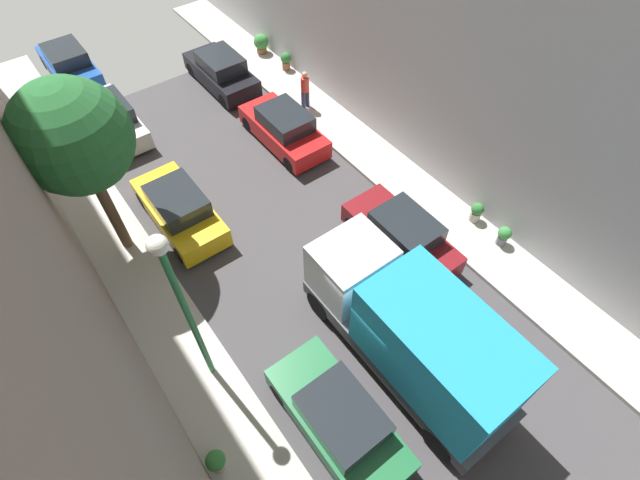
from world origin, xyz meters
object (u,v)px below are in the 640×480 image
at_px(parked_car_left_2, 339,419).
at_px(potted_plant_5, 477,212).
at_px(potted_plant_0, 286,60).
at_px(potted_plant_4, 216,461).
at_px(potted_plant_3, 504,235).
at_px(lamp_post, 181,298).
at_px(parked_car_right_4, 221,71).
at_px(parked_car_right_3, 284,128).
at_px(parked_car_left_3, 179,209).
at_px(delivery_truck, 414,333).
at_px(street_tree_0, 73,138).
at_px(pedestrian, 305,89).
at_px(potted_plant_2, 261,43).
at_px(parked_car_left_5, 69,64).
at_px(parked_car_left_4, 111,119).
at_px(parked_car_right_2, 402,235).

xyz_separation_m(parked_car_left_2, potted_plant_5, (8.33, 2.74, -0.15)).
xyz_separation_m(potted_plant_0, potted_plant_4, (-11.39, -13.66, -0.03)).
xyz_separation_m(potted_plant_3, potted_plant_5, (0.08, 1.28, -0.01)).
bearing_deg(parked_car_left_2, potted_plant_0, 60.27).
bearing_deg(lamp_post, parked_car_left_2, -60.62).
height_order(parked_car_right_4, potted_plant_0, parked_car_right_4).
bearing_deg(potted_plant_4, parked_car_right_3, 48.19).
height_order(parked_car_left_3, delivery_truck, delivery_truck).
distance_m(potted_plant_0, potted_plant_5, 11.95).
height_order(street_tree_0, potted_plant_3, street_tree_0).
xyz_separation_m(pedestrian, potted_plant_4, (-10.39, -10.69, -0.48)).
distance_m(parked_car_left_3, potted_plant_5, 10.41).
height_order(pedestrian, potted_plant_4, pedestrian).
xyz_separation_m(parked_car_right_4, potted_plant_2, (2.85, 1.09, -0.06)).
xyz_separation_m(parked_car_right_4, potted_plant_3, (2.85, -14.10, -0.14)).
distance_m(parked_car_right_4, potted_plant_0, 3.12).
distance_m(parked_car_left_5, street_tree_0, 12.09).
height_order(parked_car_left_2, street_tree_0, street_tree_0).
bearing_deg(potted_plant_0, parked_car_left_2, -119.73).
distance_m(parked_car_left_3, parked_car_left_5, 11.38).
height_order(pedestrian, lamp_post, lamp_post).
height_order(parked_car_left_3, parked_car_left_4, same).
relative_size(potted_plant_0, potted_plant_4, 1.07).
bearing_deg(pedestrian, lamp_post, -138.06).
bearing_deg(lamp_post, parked_car_right_3, 44.02).
relative_size(parked_car_left_2, pedestrian, 2.44).
xyz_separation_m(parked_car_left_4, parked_car_right_4, (5.40, 0.33, 0.00)).
xyz_separation_m(parked_car_right_2, potted_plant_4, (-8.40, -2.42, -0.13)).
bearing_deg(parked_car_right_3, street_tree_0, -170.09).
bearing_deg(pedestrian, potted_plant_4, -134.20).
bearing_deg(street_tree_0, parked_car_left_3, -4.46).
bearing_deg(potted_plant_4, parked_car_right_2, 16.08).
distance_m(potted_plant_3, potted_plant_5, 1.28).
relative_size(street_tree_0, potted_plant_5, 7.92).
distance_m(parked_car_left_4, potted_plant_0, 8.41).
bearing_deg(parked_car_right_2, potted_plant_0, 75.10).
distance_m(potted_plant_0, lamp_post, 15.68).
relative_size(parked_car_left_4, lamp_post, 0.70).
distance_m(delivery_truck, pedestrian, 12.36).
bearing_deg(parked_car_right_3, parked_car_left_5, 118.55).
height_order(parked_car_right_4, potted_plant_2, parked_car_right_4).
distance_m(parked_car_left_4, parked_car_right_2, 12.95).
bearing_deg(parked_car_right_4, parked_car_right_2, -90.00).
bearing_deg(parked_car_left_3, potted_plant_2, 42.94).
bearing_deg(parked_car_left_5, potted_plant_4, -98.83).
distance_m(parked_car_right_4, lamp_post, 14.60).
height_order(parked_car_left_4, potted_plant_3, parked_car_left_4).
relative_size(pedestrian, potted_plant_2, 1.83).
height_order(potted_plant_0, potted_plant_4, potted_plant_0).
xyz_separation_m(street_tree_0, potted_plant_4, (-0.99, -8.10, -4.17)).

